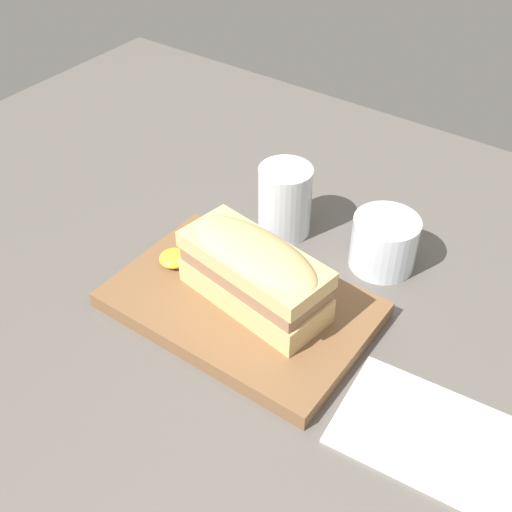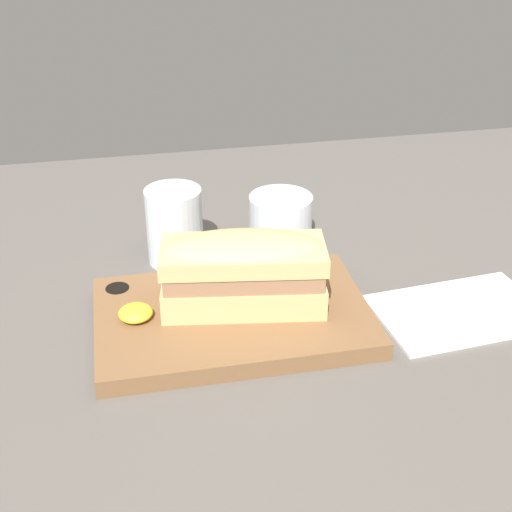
# 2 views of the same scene
# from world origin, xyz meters

# --- Properties ---
(dining_table) EXTENTS (1.55, 1.03, 0.02)m
(dining_table) POSITION_xyz_m (0.00, 0.00, 0.01)
(dining_table) COLOR #56514C
(dining_table) RESTS_ON ground
(serving_board) EXTENTS (0.30, 0.20, 0.02)m
(serving_board) POSITION_xyz_m (-0.10, -0.03, 0.03)
(serving_board) COLOR brown
(serving_board) RESTS_ON dining_table
(sandwich) EXTENTS (0.19, 0.10, 0.09)m
(sandwich) POSITION_xyz_m (-0.08, -0.02, 0.09)
(sandwich) COLOR tan
(sandwich) RESTS_ON serving_board
(mustard_dollop) EXTENTS (0.04, 0.04, 0.01)m
(mustard_dollop) POSITION_xyz_m (-0.20, -0.03, 0.05)
(mustard_dollop) COLOR yellow
(mustard_dollop) RESTS_ON serving_board
(water_glass) EXTENTS (0.07, 0.07, 0.10)m
(water_glass) POSITION_xyz_m (-0.14, 0.13, 0.06)
(water_glass) COLOR silver
(water_glass) RESTS_ON dining_table
(wine_glass) EXTENTS (0.08, 0.08, 0.07)m
(wine_glass) POSITION_xyz_m (0.00, 0.14, 0.05)
(wine_glass) COLOR silver
(wine_glass) RESTS_ON dining_table
(napkin) EXTENTS (0.20, 0.14, 0.00)m
(napkin) POSITION_xyz_m (0.16, -0.06, 0.02)
(napkin) COLOR white
(napkin) RESTS_ON dining_table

